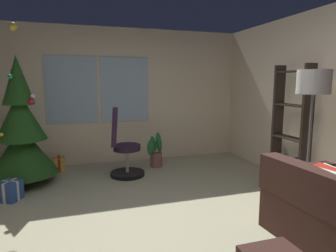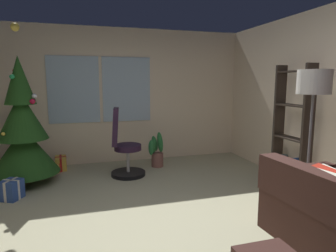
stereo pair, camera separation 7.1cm
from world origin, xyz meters
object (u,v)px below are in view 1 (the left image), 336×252
object	(u,v)px
gift_box_red	(50,169)
gift_box_gold	(59,164)
gift_box_blue	(10,191)
bookshelf	(291,134)
potted_plant	(155,152)
gift_box_green	(5,190)
floor_lamp	(313,91)
office_chair	(123,150)
holiday_tree	(21,132)

from	to	relation	value
gift_box_red	gift_box_gold	distance (m)	0.22
gift_box_blue	bookshelf	bearing A→B (deg)	-9.64
bookshelf	potted_plant	size ratio (longest dim) A/B	2.68
gift_box_gold	bookshelf	world-z (taller)	bookshelf
gift_box_red	gift_box_green	world-z (taller)	gift_box_green
gift_box_green	floor_lamp	distance (m)	4.16
bookshelf	gift_box_gold	bearing A→B (deg)	150.34
gift_box_blue	gift_box_red	bearing A→B (deg)	69.79
gift_box_blue	floor_lamp	world-z (taller)	floor_lamp
gift_box_red	office_chair	bearing A→B (deg)	-23.45
holiday_tree	gift_box_green	xyz separation A→B (m)	(-0.19, -0.42, -0.72)
gift_box_red	floor_lamp	bearing A→B (deg)	-37.62
holiday_tree	floor_lamp	bearing A→B (deg)	-29.68
gift_box_blue	office_chair	bearing A→B (deg)	19.59
holiday_tree	floor_lamp	distance (m)	4.00
gift_box_gold	gift_box_blue	size ratio (longest dim) A/B	1.10
gift_box_gold	floor_lamp	xyz separation A→B (m)	(2.97, -2.55, 1.32)
gift_box_blue	office_chair	size ratio (longest dim) A/B	0.28
office_chair	potted_plant	world-z (taller)	office_chair
gift_box_gold	office_chair	distance (m)	1.26
gift_box_blue	floor_lamp	size ratio (longest dim) A/B	0.19
holiday_tree	bookshelf	xyz separation A→B (m)	(3.74, -1.27, -0.01)
gift_box_green	bookshelf	xyz separation A→B (m)	(3.93, -0.85, 0.70)
gift_box_green	floor_lamp	xyz separation A→B (m)	(3.62, -1.54, 1.35)
gift_box_blue	floor_lamp	bearing A→B (deg)	-20.84
gift_box_green	bookshelf	world-z (taller)	bookshelf
gift_box_gold	floor_lamp	distance (m)	4.13
bookshelf	gift_box_green	bearing A→B (deg)	167.79
office_chair	bookshelf	world-z (taller)	bookshelf
gift_box_red	gift_box_green	size ratio (longest dim) A/B	1.53
holiday_tree	floor_lamp	size ratio (longest dim) A/B	1.41
gift_box_red	bookshelf	bearing A→B (deg)	-26.56
holiday_tree	gift_box_gold	distance (m)	1.02
gift_box_red	gift_box_gold	xyz separation A→B (m)	(0.15, 0.16, 0.04)
holiday_tree	gift_box_blue	bearing A→B (deg)	-97.09
gift_box_red	floor_lamp	size ratio (longest dim) A/B	0.25
gift_box_gold	potted_plant	xyz separation A→B (m)	(1.66, -0.32, 0.16)
holiday_tree	gift_box_green	world-z (taller)	holiday_tree
holiday_tree	gift_box_red	size ratio (longest dim) A/B	5.65
potted_plant	gift_box_blue	bearing A→B (deg)	-157.66
holiday_tree	potted_plant	xyz separation A→B (m)	(2.12, 0.28, -0.52)
gift_box_blue	floor_lamp	distance (m)	3.97
holiday_tree	bookshelf	bearing A→B (deg)	-18.72
gift_box_gold	office_chair	size ratio (longest dim) A/B	0.31
gift_box_green	gift_box_gold	size ratio (longest dim) A/B	0.79
gift_box_red	bookshelf	xyz separation A→B (m)	(3.43, -1.71, 0.71)
gift_box_gold	floor_lamp	bearing A→B (deg)	-40.72
office_chair	floor_lamp	size ratio (longest dim) A/B	0.67
holiday_tree	gift_box_green	distance (m)	0.85
gift_box_blue	bookshelf	size ratio (longest dim) A/B	0.18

